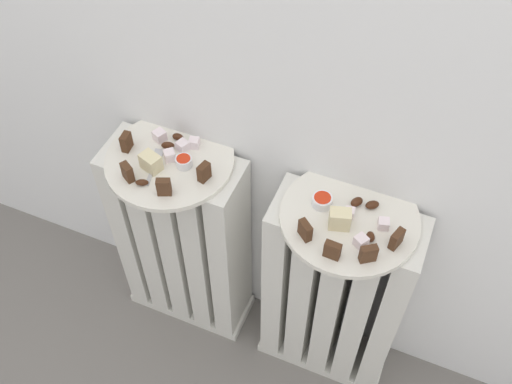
{
  "coord_description": "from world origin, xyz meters",
  "views": [
    {
      "loc": [
        0.31,
        -0.45,
        1.57
      ],
      "look_at": [
        0.0,
        0.28,
        0.61
      ],
      "focal_mm": 41.45,
      "sensor_mm": 36.0,
      "label": 1
    }
  ],
  "objects_px": {
    "jam_bowl_left": "(184,161)",
    "jam_bowl_right": "(322,200)",
    "radiator_right": "(333,297)",
    "plate_left": "(170,160)",
    "plate_right": "(350,218)",
    "radiator_left": "(184,243)",
    "fork": "(155,164)"
  },
  "relations": [
    {
      "from": "jam_bowl_right",
      "to": "radiator_right",
      "type": "bearing_deg",
      "value": -6.05
    },
    {
      "from": "radiator_left",
      "to": "radiator_right",
      "type": "relative_size",
      "value": 1.0
    },
    {
      "from": "radiator_left",
      "to": "radiator_right",
      "type": "distance_m",
      "value": 0.41
    },
    {
      "from": "fork",
      "to": "jam_bowl_right",
      "type": "bearing_deg",
      "value": 5.43
    },
    {
      "from": "plate_right",
      "to": "jam_bowl_right",
      "type": "distance_m",
      "value": 0.06
    },
    {
      "from": "radiator_right",
      "to": "plate_right",
      "type": "relative_size",
      "value": 2.17
    },
    {
      "from": "radiator_right",
      "to": "plate_left",
      "type": "bearing_deg",
      "value": 180.0
    },
    {
      "from": "plate_left",
      "to": "plate_right",
      "type": "xyz_separation_m",
      "value": [
        0.41,
        0.0,
        0.0
      ]
    },
    {
      "from": "fork",
      "to": "jam_bowl_left",
      "type": "bearing_deg",
      "value": 20.52
    },
    {
      "from": "plate_left",
      "to": "plate_right",
      "type": "distance_m",
      "value": 0.41
    },
    {
      "from": "radiator_left",
      "to": "plate_right",
      "type": "distance_m",
      "value": 0.52
    },
    {
      "from": "radiator_left",
      "to": "fork",
      "type": "distance_m",
      "value": 0.33
    },
    {
      "from": "radiator_right",
      "to": "plate_right",
      "type": "bearing_deg",
      "value": 63.43
    },
    {
      "from": "radiator_right",
      "to": "jam_bowl_right",
      "type": "distance_m",
      "value": 0.34
    },
    {
      "from": "jam_bowl_left",
      "to": "jam_bowl_right",
      "type": "height_order",
      "value": "same"
    },
    {
      "from": "radiator_right",
      "to": "plate_right",
      "type": "distance_m",
      "value": 0.32
    },
    {
      "from": "radiator_left",
      "to": "jam_bowl_left",
      "type": "distance_m",
      "value": 0.34
    },
    {
      "from": "radiator_right",
      "to": "fork",
      "type": "bearing_deg",
      "value": -176.22
    },
    {
      "from": "fork",
      "to": "radiator_right",
      "type": "bearing_deg",
      "value": 3.78
    },
    {
      "from": "radiator_left",
      "to": "radiator_right",
      "type": "xyz_separation_m",
      "value": [
        0.41,
        0.0,
        0.0
      ]
    },
    {
      "from": "plate_right",
      "to": "radiator_left",
      "type": "bearing_deg",
      "value": -180.0
    },
    {
      "from": "plate_left",
      "to": "jam_bowl_right",
      "type": "bearing_deg",
      "value": 1.09
    },
    {
      "from": "radiator_right",
      "to": "jam_bowl_left",
      "type": "height_order",
      "value": "jam_bowl_left"
    },
    {
      "from": "jam_bowl_left",
      "to": "jam_bowl_right",
      "type": "bearing_deg",
      "value": 2.32
    },
    {
      "from": "jam_bowl_left",
      "to": "jam_bowl_right",
      "type": "xyz_separation_m",
      "value": [
        0.31,
        0.01,
        0.0
      ]
    },
    {
      "from": "radiator_left",
      "to": "plate_left",
      "type": "height_order",
      "value": "plate_left"
    },
    {
      "from": "radiator_left",
      "to": "jam_bowl_left",
      "type": "xyz_separation_m",
      "value": [
        0.04,
        -0.01,
        0.34
      ]
    },
    {
      "from": "radiator_right",
      "to": "jam_bowl_right",
      "type": "bearing_deg",
      "value": 173.95
    },
    {
      "from": "radiator_right",
      "to": "jam_bowl_right",
      "type": "height_order",
      "value": "jam_bowl_right"
    },
    {
      "from": "radiator_left",
      "to": "jam_bowl_right",
      "type": "distance_m",
      "value": 0.48
    },
    {
      "from": "jam_bowl_left",
      "to": "radiator_left",
      "type": "bearing_deg",
      "value": 171.47
    },
    {
      "from": "plate_left",
      "to": "fork",
      "type": "relative_size",
      "value": 2.68
    }
  ]
}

